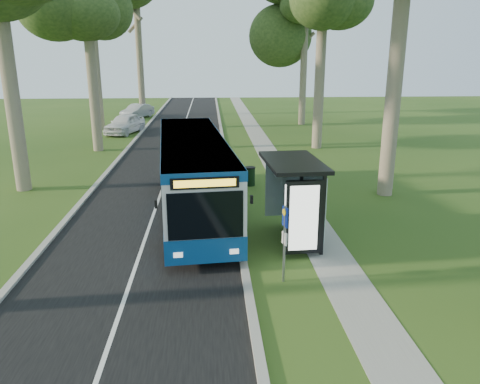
% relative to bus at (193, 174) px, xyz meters
% --- Properties ---
extents(ground, '(120.00, 120.00, 0.00)m').
position_rel_bus_xyz_m(ground, '(1.77, -3.95, -1.69)').
color(ground, '#2A4A17').
rests_on(ground, ground).
extents(road, '(7.00, 100.00, 0.02)m').
position_rel_bus_xyz_m(road, '(-1.73, 6.05, -1.68)').
color(road, black).
rests_on(road, ground).
extents(kerb_east, '(0.25, 100.00, 0.12)m').
position_rel_bus_xyz_m(kerb_east, '(1.77, 6.05, -1.63)').
color(kerb_east, '#9E9B93').
rests_on(kerb_east, ground).
extents(kerb_west, '(0.25, 100.00, 0.12)m').
position_rel_bus_xyz_m(kerb_west, '(-5.23, 6.05, -1.63)').
color(kerb_west, '#9E9B93').
rests_on(kerb_west, ground).
extents(centre_line, '(0.12, 100.00, 0.00)m').
position_rel_bus_xyz_m(centre_line, '(-1.73, 6.05, -1.67)').
color(centre_line, white).
rests_on(centre_line, road).
extents(footpath, '(1.50, 100.00, 0.02)m').
position_rel_bus_xyz_m(footpath, '(4.77, 6.05, -1.68)').
color(footpath, gray).
rests_on(footpath, ground).
extents(bus, '(3.73, 12.53, 3.27)m').
position_rel_bus_xyz_m(bus, '(0.00, 0.00, 0.00)').
color(bus, silver).
rests_on(bus, ground).
extents(bus_stop_sign, '(0.13, 0.34, 2.41)m').
position_rel_bus_xyz_m(bus_stop_sign, '(2.90, -6.73, -0.19)').
color(bus_stop_sign, gray).
rests_on(bus_stop_sign, ground).
extents(bus_shelter, '(2.11, 3.62, 3.01)m').
position_rel_bus_xyz_m(bus_shelter, '(3.83, -3.95, 0.44)').
color(bus_shelter, black).
rests_on(bus_shelter, ground).
extents(litter_bin, '(0.56, 0.56, 0.99)m').
position_rel_bus_xyz_m(litter_bin, '(2.81, 4.11, -1.20)').
color(litter_bin, black).
rests_on(litter_bin, ground).
extents(car_white, '(3.33, 5.32, 1.69)m').
position_rel_bus_xyz_m(car_white, '(-6.59, 21.54, -0.85)').
color(car_white, white).
rests_on(car_white, ground).
extents(car_silver, '(3.31, 4.75, 1.48)m').
position_rel_bus_xyz_m(car_silver, '(-6.99, 31.63, -0.95)').
color(car_silver, '#A0A3A7').
rests_on(car_silver, ground).
extents(tree_east_d, '(5.20, 5.20, 13.65)m').
position_rel_bus_xyz_m(tree_east_d, '(9.77, 26.05, 8.43)').
color(tree_east_d, '#7A6B56').
rests_on(tree_east_d, ground).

